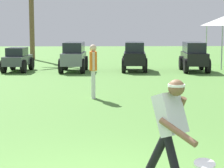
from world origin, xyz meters
The scene contains 7 objects.
frisbee_thrower centered at (0.84, 0.30, 0.80)m, with size 0.64×1.01×1.43m.
frisbee_in_flight centered at (1.13, -0.37, 0.53)m, with size 0.26×0.26×0.07m.
teammate_near_sideline centered at (-0.17, 7.39, 0.94)m, with size 0.22×0.50×1.56m.
parked_car_slot_a centered at (-3.69, 15.14, 0.56)m, with size 1.26×2.27×1.10m.
parked_car_slot_b centered at (-1.08, 14.98, 0.72)m, with size 1.28×2.45×1.34m.
parked_car_slot_c centered at (1.73, 15.15, 0.72)m, with size 1.34×2.47×1.34m.
parked_car_slot_d centered at (4.45, 14.79, 0.72)m, with size 1.30×2.46×1.34m.
Camera 1 is at (-0.11, -5.13, 2.09)m, focal length 70.00 mm.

